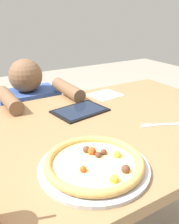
% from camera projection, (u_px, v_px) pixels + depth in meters
% --- Properties ---
extents(dining_table, '(1.29, 0.88, 0.75)m').
position_uv_depth(dining_table, '(107.00, 145.00, 1.09)').
color(dining_table, '#936D47').
rests_on(dining_table, ground).
extents(pizza_near, '(0.34, 0.34, 0.04)m').
position_uv_depth(pizza_near, '(94.00, 164.00, 0.74)').
color(pizza_near, '#B7B7BC').
rests_on(pizza_near, dining_table).
extents(paper_napkin, '(0.18, 0.16, 0.00)m').
position_uv_depth(paper_napkin, '(105.00, 95.00, 1.39)').
color(paper_napkin, white).
rests_on(paper_napkin, dining_table).
extents(fork, '(0.19, 0.10, 0.00)m').
position_uv_depth(fork, '(162.00, 125.00, 1.03)').
color(fork, silver).
rests_on(fork, dining_table).
extents(tablet, '(0.26, 0.21, 0.01)m').
position_uv_depth(tablet, '(80.00, 111.00, 1.16)').
color(tablet, black).
rests_on(tablet, dining_table).
extents(diner_seated, '(0.39, 0.51, 0.93)m').
position_uv_depth(diner_seated, '(32.00, 136.00, 1.60)').
color(diner_seated, '#333847').
rests_on(diner_seated, ground).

